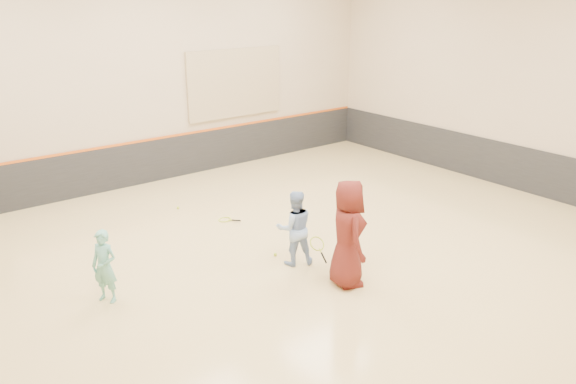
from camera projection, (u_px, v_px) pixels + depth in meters
room at (282, 218)px, 11.18m from camera, size 15.04×12.04×6.22m
wainscot_back at (153, 161)px, 15.69m from camera, size 14.90×0.04×1.20m
wainscot_right at (496, 162)px, 15.57m from camera, size 0.04×11.90×1.20m
accent_stripe at (151, 139)px, 15.47m from camera, size 14.90×0.03×0.06m
acoustic_panel at (235, 83)px, 16.65m from camera, size 3.20×0.08×2.00m
girl at (105, 266)px, 9.56m from camera, size 0.52×0.57×1.31m
instructor at (295, 228)px, 10.86m from camera, size 0.91×0.83×1.52m
young_man at (348, 233)px, 10.02m from camera, size 0.96×1.14×2.00m
held_racket at (317, 244)px, 10.80m from camera, size 0.52×0.52×0.51m
spare_racket at (225, 218)px, 13.18m from camera, size 0.70×0.70×0.10m
ball_under_racket at (275, 254)px, 11.40m from camera, size 0.07×0.07×0.07m
ball_in_hand at (360, 220)px, 9.82m from camera, size 0.07×0.07×0.07m
ball_beside_spare at (178, 208)px, 13.86m from camera, size 0.07×0.07×0.07m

